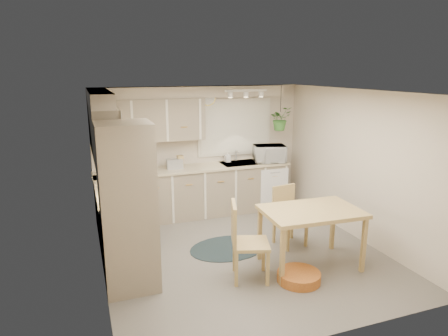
{
  "coord_description": "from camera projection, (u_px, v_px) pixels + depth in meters",
  "views": [
    {
      "loc": [
        -2.15,
        -5.12,
        2.7
      ],
      "look_at": [
        -0.08,
        0.55,
        1.2
      ],
      "focal_mm": 32.0,
      "sensor_mm": 36.0,
      "label": 1
    }
  ],
  "objects": [
    {
      "name": "upper_cab_back",
      "position": [
        148.0,
        120.0,
        7.01
      ],
      "size": [
        2.0,
        0.35,
        0.75
      ],
      "primitive_type": "cube",
      "color": "gray",
      "rests_on": "wall_back"
    },
    {
      "name": "ceiling",
      "position": [
        243.0,
        92.0,
        5.45
      ],
      "size": [
        4.2,
        4.2,
        0.0
      ],
      "primitive_type": "plane",
      "color": "silver",
      "rests_on": "wall_back"
    },
    {
      "name": "window_frame",
      "position": [
        235.0,
        127.0,
        7.78
      ],
      "size": [
        1.5,
        0.02,
        1.1
      ],
      "primitive_type": "cube",
      "color": "beige",
      "rests_on": "wall_back"
    },
    {
      "name": "wall_front",
      "position": [
        327.0,
        230.0,
        3.83
      ],
      "size": [
        4.0,
        0.04,
        2.4
      ],
      "primitive_type": "cube",
      "color": "#C1B4A0",
      "rests_on": "floor"
    },
    {
      "name": "base_cab_back",
      "position": [
        195.0,
        192.0,
        7.5
      ],
      "size": [
        3.6,
        0.6,
        0.9
      ],
      "primitive_type": "cube",
      "color": "gray",
      "rests_on": "floor"
    },
    {
      "name": "wall_oven_face",
      "position": [
        154.0,
        205.0,
        4.99
      ],
      "size": [
        0.02,
        0.56,
        0.58
      ],
      "primitive_type": "cube",
      "color": "silver",
      "rests_on": "oven_stack"
    },
    {
      "name": "window_blinds",
      "position": [
        235.0,
        127.0,
        7.77
      ],
      "size": [
        1.4,
        0.02,
        1.0
      ],
      "primitive_type": "cube",
      "color": "white",
      "rests_on": "wall_back"
    },
    {
      "name": "knife_block",
      "position": [
        180.0,
        161.0,
        7.31
      ],
      "size": [
        0.11,
        0.11,
        0.23
      ],
      "primitive_type": "cube",
      "rotation": [
        0.0,
        0.0,
        0.09
      ],
      "color": "tan",
      "rests_on": "counter_back"
    },
    {
      "name": "wall_right",
      "position": [
        357.0,
        165.0,
        6.41
      ],
      "size": [
        0.04,
        4.2,
        2.4
      ],
      "primitive_type": "cube",
      "color": "#C1B4A0",
      "rests_on": "floor"
    },
    {
      "name": "hanging_plant",
      "position": [
        280.0,
        121.0,
        7.66
      ],
      "size": [
        0.47,
        0.5,
        0.35
      ],
      "primitive_type": "imported",
      "rotation": [
        0.0,
        0.0,
        0.14
      ],
      "color": "#376F2C",
      "rests_on": "ceiling"
    },
    {
      "name": "wall_clock",
      "position": [
        208.0,
        98.0,
        7.44
      ],
      "size": [
        0.3,
        0.03,
        0.3
      ],
      "primitive_type": "cylinder",
      "rotation": [
        1.57,
        0.0,
        0.0
      ],
      "color": "#DFC64E",
      "rests_on": "wall_back"
    },
    {
      "name": "braided_rug",
      "position": [
        228.0,
        248.0,
        6.18
      ],
      "size": [
        1.25,
        0.97,
        0.01
      ],
      "primitive_type": "ellipsoid",
      "rotation": [
        0.0,
        0.0,
        0.06
      ],
      "color": "black",
      "rests_on": "floor"
    },
    {
      "name": "counter_left",
      "position": [
        117.0,
        190.0,
        6.05
      ],
      "size": [
        0.64,
        1.89,
        0.04
      ],
      "primitive_type": "cube",
      "color": "#C1B48C",
      "rests_on": "base_cab_left"
    },
    {
      "name": "coffee_maker",
      "position": [
        145.0,
        163.0,
        7.04
      ],
      "size": [
        0.21,
        0.24,
        0.31
      ],
      "primitive_type": "cube",
      "rotation": [
        0.0,
        0.0,
        -0.21
      ],
      "color": "black",
      "rests_on": "counter_back"
    },
    {
      "name": "soffit_left",
      "position": [
        99.0,
        97.0,
        5.77
      ],
      "size": [
        0.3,
        2.0,
        0.2
      ],
      "primitive_type": "cube",
      "color": "#C1B4A0",
      "rests_on": "wall_left"
    },
    {
      "name": "wall_left",
      "position": [
        97.0,
        190.0,
        5.08
      ],
      "size": [
        0.04,
        4.2,
        2.4
      ],
      "primitive_type": "cube",
      "color": "#C1B4A0",
      "rests_on": "floor"
    },
    {
      "name": "wall_back",
      "position": [
        200.0,
        149.0,
        7.66
      ],
      "size": [
        4.0,
        0.04,
        2.4
      ],
      "primitive_type": "cube",
      "color": "#C1B4A0",
      "rests_on": "floor"
    },
    {
      "name": "dining_table",
      "position": [
        310.0,
        238.0,
        5.56
      ],
      "size": [
        1.36,
        0.95,
        0.83
      ],
      "primitive_type": "cube",
      "rotation": [
        0.0,
        0.0,
        -0.05
      ],
      "color": "tan",
      "rests_on": "floor"
    },
    {
      "name": "oven_stack",
      "position": [
        128.0,
        208.0,
        4.88
      ],
      "size": [
        0.65,
        0.65,
        2.1
      ],
      "primitive_type": "cube",
      "color": "gray",
      "rests_on": "floor"
    },
    {
      "name": "soffit_back",
      "position": [
        191.0,
        92.0,
        7.19
      ],
      "size": [
        3.6,
        0.3,
        0.2
      ],
      "primitive_type": "cube",
      "color": "#C1B4A0",
      "rests_on": "wall_back"
    },
    {
      "name": "chair_left",
      "position": [
        251.0,
        242.0,
        5.18
      ],
      "size": [
        0.61,
        0.61,
        1.04
      ],
      "primitive_type": "cube",
      "rotation": [
        0.0,
        0.0,
        -1.88
      ],
      "color": "tan",
      "rests_on": "floor"
    },
    {
      "name": "floor",
      "position": [
        242.0,
        253.0,
        6.03
      ],
      "size": [
        4.2,
        4.2,
        0.0
      ],
      "primitive_type": "plane",
      "color": "#605B55",
      "rests_on": "ground"
    },
    {
      "name": "upper_cab_left",
      "position": [
        103.0,
        130.0,
        5.9
      ],
      "size": [
        0.35,
        2.0,
        0.75
      ],
      "primitive_type": "cube",
      "color": "gray",
      "rests_on": "wall_left"
    },
    {
      "name": "dishwasher_front",
      "position": [
        274.0,
        190.0,
        7.72
      ],
      "size": [
        0.58,
        0.02,
        0.83
      ],
      "primitive_type": "cube",
      "color": "silver",
      "rests_on": "base_cab_back"
    },
    {
      "name": "toaster",
      "position": [
        175.0,
        164.0,
        7.25
      ],
      "size": [
        0.3,
        0.18,
        0.18
      ],
      "primitive_type": "cube",
      "rotation": [
        0.0,
        0.0,
        -0.04
      ],
      "color": "#ABAEB3",
      "rests_on": "counter_back"
    },
    {
      "name": "sink",
      "position": [
        240.0,
        165.0,
        7.69
      ],
      "size": [
        0.7,
        0.48,
        0.1
      ],
      "primitive_type": "cube",
      "color": "#ABAEB3",
      "rests_on": "counter_back"
    },
    {
      "name": "pet_bed",
      "position": [
        299.0,
        277.0,
        5.2
      ],
      "size": [
        0.72,
        0.72,
        0.13
      ],
      "primitive_type": "cylinder",
      "rotation": [
        0.0,
        0.0,
        -0.33
      ],
      "color": "#BE7126",
      "rests_on": "floor"
    },
    {
      "name": "soap_bottle",
      "position": [
        227.0,
        160.0,
        7.74
      ],
      "size": [
        0.13,
        0.23,
        0.1
      ],
      "primitive_type": "imported",
      "rotation": [
        0.0,
        0.0,
        0.15
      ],
      "color": "silver",
      "rests_on": "counter_back"
    },
    {
      "name": "counter_back",
      "position": [
        195.0,
        168.0,
        7.38
      ],
      "size": [
        3.64,
        0.64,
        0.04
      ],
      "primitive_type": "cube",
      "color": "#C1B48C",
      "rests_on": "base_cab_back"
    },
    {
      "name": "microwave",
      "position": [
        269.0,
        152.0,
        7.73
      ],
      "size": [
        0.65,
        0.45,
        0.4
      ],
      "primitive_type": "imported",
      "rotation": [
        0.0,
        0.0,
        -0.22
      ],
      "color": "silver",
      "rests_on": "counter_back"
    },
    {
      "name": "base_cab_left",
      "position": [
        118.0,
        219.0,
        6.16
      ],
      "size": [
        0.6,
        1.85,
        0.9
      ],
      "primitive_type": "cube",
      "color": "gray",
      "rests_on": "floor"
    },
    {
      "name": "range_hood",
      "position": [
        118.0,
        168.0,
        5.4
      ],
      "size": [
        0.4,
        0.6,
        0.14
      ],
      "primitive_type": "cube",
      "color": "silver",
      "rests_on": "upper_cab_left"
    },
    {
      "name": "cooktop",
      "position": [
        122.0,
        200.0,
        5.52
      ],
      "size": [
        0.52,
        0.58,
        0.02
      ],
      "primitive_type": "cube",
      "color": "silver",
      "rests_on": "counter_left"
    },
    {
      "name": "chair_back",
      "position": [
        291.0,
        217.0,
        6.21
      ],
      "size": [
        0.5,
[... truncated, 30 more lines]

